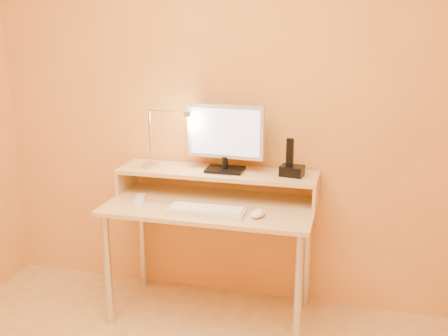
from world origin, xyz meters
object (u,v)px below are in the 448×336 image
(phone_dock, at_px, (292,171))
(monitor_panel, at_px, (225,132))
(keyboard, at_px, (206,211))
(mouse, at_px, (258,213))
(lamp_base, at_px, (151,165))
(remote_control, at_px, (140,200))

(phone_dock, bearing_deg, monitor_panel, -172.86)
(phone_dock, bearing_deg, keyboard, -136.36)
(phone_dock, distance_m, mouse, 0.36)
(monitor_panel, distance_m, lamp_base, 0.51)
(monitor_panel, distance_m, remote_control, 0.65)
(keyboard, bearing_deg, lamp_base, 147.20)
(monitor_panel, height_order, mouse, monitor_panel)
(remote_control, bearing_deg, lamp_base, 71.21)
(remote_control, bearing_deg, mouse, -23.51)
(monitor_panel, bearing_deg, phone_dock, 2.09)
(lamp_base, distance_m, keyboard, 0.53)
(lamp_base, xyz_separation_m, mouse, (0.72, -0.26, -0.15))
(lamp_base, height_order, remote_control, lamp_base)
(keyboard, distance_m, mouse, 0.29)
(phone_dock, height_order, remote_control, phone_dock)
(keyboard, bearing_deg, mouse, 1.71)
(lamp_base, relative_size, mouse, 0.87)
(lamp_base, distance_m, mouse, 0.78)
(mouse, bearing_deg, remote_control, -176.44)
(phone_dock, relative_size, mouse, 1.13)
(monitor_panel, xyz_separation_m, remote_control, (-0.46, -0.22, -0.39))
(monitor_panel, bearing_deg, mouse, -45.78)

